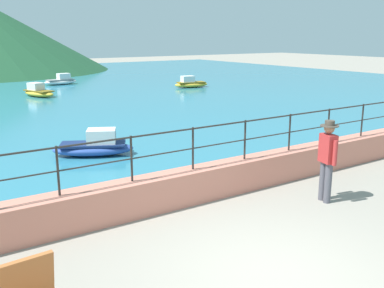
{
  "coord_description": "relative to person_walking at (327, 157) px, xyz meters",
  "views": [
    {
      "loc": [
        -4.3,
        -4.23,
        3.45
      ],
      "look_at": [
        1.02,
        3.7,
        1.1
      ],
      "focal_mm": 41.61,
      "sensor_mm": 36.0,
      "label": 1
    }
  ],
  "objects": [
    {
      "name": "ground_plane",
      "position": [
        -3.01,
        -1.61,
        -0.98
      ],
      "size": [
        120.0,
        120.0,
        0.0
      ],
      "primitive_type": "plane",
      "color": "gray"
    },
    {
      "name": "promenade_wall",
      "position": [
        -3.01,
        1.59,
        -0.63
      ],
      "size": [
        20.0,
        0.56,
        0.7
      ],
      "primitive_type": "cube",
      "color": "tan",
      "rests_on": "ground"
    },
    {
      "name": "railing",
      "position": [
        -3.01,
        1.59,
        0.33
      ],
      "size": [
        18.44,
        0.04,
        0.9
      ],
      "color": "#282623",
      "rests_on": "promenade_wall"
    },
    {
      "name": "person_walking",
      "position": [
        0.0,
        0.0,
        0.0
      ],
      "size": [
        0.38,
        0.55,
        1.75
      ],
      "color": "#4C4C56",
      "rests_on": "ground"
    },
    {
      "name": "boat_1",
      "position": [
        -0.58,
        19.72,
        -0.65
      ],
      "size": [
        1.62,
        2.47,
        0.76
      ],
      "color": "gold",
      "rests_on": "lake_water"
    },
    {
      "name": "boat_2",
      "position": [
        2.45,
        25.14,
        -0.65
      ],
      "size": [
        2.37,
        1.09,
        0.76
      ],
      "color": "white",
      "rests_on": "lake_water"
    },
    {
      "name": "boat_3",
      "position": [
        -2.72,
        6.05,
        -0.65
      ],
      "size": [
        2.46,
        1.85,
        0.76
      ],
      "color": "#2D4C9E",
      "rests_on": "lake_water"
    },
    {
      "name": "boat_5",
      "position": [
        9.0,
        18.64,
        -0.65
      ],
      "size": [
        2.43,
        1.33,
        0.76
      ],
      "color": "gold",
      "rests_on": "lake_water"
    }
  ]
}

